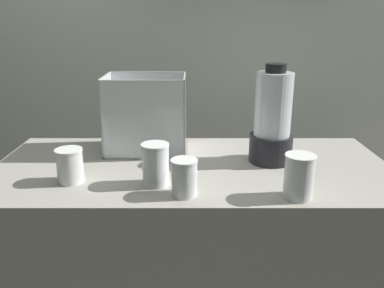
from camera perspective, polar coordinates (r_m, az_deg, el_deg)
name	(u,v)px	position (r m, az deg, el deg)	size (l,w,h in m)	color
counter	(192,273)	(1.60, 0.00, -18.35)	(1.40, 0.64, 0.90)	#9E998E
back_wall_unit	(193,44)	(2.05, 0.20, 14.51)	(2.60, 0.24, 2.50)	silver
carrot_display_bin	(145,127)	(1.52, -6.85, 2.45)	(0.30, 0.22, 0.29)	white
blender_pitcher	(272,122)	(1.40, 11.69, 3.24)	(0.15, 0.15, 0.35)	black
juice_cup_carrot_far_left	(70,167)	(1.29, -17.43, -3.23)	(0.09, 0.09, 0.11)	white
juice_cup_carrot_left	(156,167)	(1.21, -5.34, -3.38)	(0.09, 0.09, 0.13)	white
juice_cup_carrot_middle	(184,180)	(1.14, -1.14, -5.29)	(0.08, 0.08, 0.11)	white
juice_cup_mango_right	(299,178)	(1.16, 15.36, -4.89)	(0.09, 0.09, 0.13)	white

